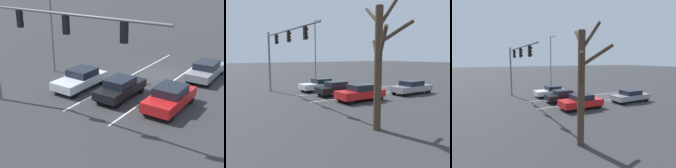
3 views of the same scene
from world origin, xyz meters
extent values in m
plane|color=#333335|center=(0.00, 0.00, 0.00)|extent=(240.00, 240.00, 0.00)
cube|color=silver|center=(-1.69, 1.79, 0.01)|extent=(0.12, 15.57, 0.01)
cube|color=silver|center=(1.69, 1.79, 0.01)|extent=(0.12, 15.57, 0.01)
cube|color=silver|center=(3.32, 6.01, 0.61)|extent=(1.90, 4.27, 0.57)
cube|color=black|center=(3.32, 5.69, 1.14)|extent=(1.67, 1.81, 0.51)
cube|color=red|center=(2.66, 3.92, 0.75)|extent=(0.24, 0.06, 0.12)
cube|color=red|center=(3.98, 3.92, 0.75)|extent=(0.24, 0.06, 0.12)
cylinder|color=black|center=(2.50, 7.58, 0.32)|extent=(0.22, 0.64, 0.64)
cylinder|color=black|center=(4.14, 7.58, 0.32)|extent=(0.22, 0.64, 0.64)
cylinder|color=black|center=(2.50, 4.45, 0.32)|extent=(0.22, 0.64, 0.64)
cylinder|color=black|center=(4.14, 4.45, 0.32)|extent=(0.22, 0.64, 0.64)
cube|color=black|center=(-0.05, 5.78, 0.61)|extent=(1.70, 4.17, 0.57)
cube|color=black|center=(-0.05, 5.88, 1.15)|extent=(1.50, 1.90, 0.51)
cube|color=red|center=(-0.64, 3.74, 0.75)|extent=(0.24, 0.06, 0.12)
cube|color=red|center=(0.55, 3.74, 0.75)|extent=(0.24, 0.06, 0.12)
cylinder|color=black|center=(-0.77, 7.29, 0.33)|extent=(0.22, 0.65, 0.65)
cylinder|color=black|center=(0.68, 7.29, 0.33)|extent=(0.22, 0.65, 0.65)
cylinder|color=black|center=(-0.77, 4.27, 0.33)|extent=(0.22, 0.65, 0.65)
cylinder|color=black|center=(0.68, 4.27, 0.33)|extent=(0.22, 0.65, 0.65)
cube|color=red|center=(-3.52, 5.56, 0.64)|extent=(1.88, 4.33, 0.63)
cube|color=black|center=(-3.52, 5.49, 1.21)|extent=(1.65, 2.02, 0.52)
cube|color=red|center=(-4.17, 3.43, 0.80)|extent=(0.24, 0.06, 0.12)
cube|color=red|center=(-2.86, 3.43, 0.80)|extent=(0.24, 0.06, 0.12)
cylinder|color=black|center=(-4.32, 7.14, 0.32)|extent=(0.22, 0.65, 0.65)
cylinder|color=black|center=(-2.71, 7.14, 0.32)|extent=(0.22, 0.65, 0.65)
cylinder|color=black|center=(-4.32, 3.97, 0.32)|extent=(0.22, 0.65, 0.65)
cylinder|color=black|center=(-2.71, 3.97, 0.32)|extent=(0.22, 0.65, 0.65)
cube|color=gray|center=(-3.56, -1.22, 0.60)|extent=(1.76, 4.67, 0.56)
cube|color=black|center=(-3.56, -1.22, 1.13)|extent=(1.55, 2.15, 0.50)
cube|color=red|center=(-4.17, -3.52, 0.74)|extent=(0.24, 0.06, 0.12)
cube|color=red|center=(-2.94, -3.52, 0.74)|extent=(0.24, 0.06, 0.12)
cylinder|color=black|center=(-4.31, 0.54, 0.32)|extent=(0.22, 0.64, 0.64)
cylinder|color=black|center=(-2.80, 0.54, 0.32)|extent=(0.22, 0.64, 0.64)
cylinder|color=black|center=(-4.31, -2.98, 0.32)|extent=(0.22, 0.64, 0.64)
cylinder|color=black|center=(-2.80, -2.98, 0.32)|extent=(0.22, 0.64, 0.64)
cylinder|color=slate|center=(6.38, 10.57, 3.26)|extent=(0.20, 0.20, 6.52)
cylinder|color=slate|center=(0.40, 10.57, 6.13)|extent=(11.96, 0.14, 0.14)
cube|color=black|center=(-3.26, 10.57, 5.59)|extent=(0.32, 0.22, 0.95)
sphere|color=#4C0C0C|center=(-3.26, 10.41, 5.87)|extent=(0.20, 0.20, 0.20)
sphere|color=yellow|center=(-3.26, 10.41, 5.59)|extent=(0.20, 0.20, 0.20)
sphere|color=#0A3814|center=(-3.26, 10.41, 5.30)|extent=(0.20, 0.20, 0.20)
cube|color=black|center=(0.20, 10.57, 5.59)|extent=(0.32, 0.22, 0.95)
sphere|color=#4C0C0C|center=(0.20, 10.41, 5.87)|extent=(0.20, 0.20, 0.20)
sphere|color=yellow|center=(0.20, 10.41, 5.59)|extent=(0.20, 0.20, 0.20)
sphere|color=#0A3814|center=(0.20, 10.41, 5.30)|extent=(0.20, 0.20, 0.20)
cube|color=black|center=(3.65, 10.57, 5.59)|extent=(0.32, 0.22, 0.95)
sphere|color=#4C0C0C|center=(3.65, 10.41, 5.87)|extent=(0.20, 0.20, 0.20)
sphere|color=yellow|center=(3.65, 10.41, 5.59)|extent=(0.20, 0.20, 0.20)
sphere|color=#0A3814|center=(3.65, 10.41, 5.30)|extent=(0.20, 0.20, 0.20)
cylinder|color=slate|center=(7.58, 4.24, 4.26)|extent=(0.14, 0.14, 8.53)
cylinder|color=slate|center=(6.91, 4.24, 8.38)|extent=(1.34, 0.09, 0.09)
cube|color=beige|center=(6.24, 4.24, 8.28)|extent=(0.44, 0.24, 0.16)
cylinder|color=#423323|center=(-9.94, 9.57, 3.21)|extent=(0.40, 0.40, 6.41)
cylinder|color=#423323|center=(-10.61, 9.08, 5.06)|extent=(1.51, 1.17, 1.19)
cylinder|color=#423323|center=(-10.63, 10.00, 4.39)|extent=(1.58, 1.09, 1.76)
cylinder|color=#423323|center=(-9.36, 9.21, 4.14)|extent=(1.35, 0.93, 1.31)
cylinder|color=#423323|center=(-10.15, 9.15, 6.09)|extent=(0.64, 1.05, 1.55)
cylinder|color=#423323|center=(-9.07, 9.25, 6.06)|extent=(1.89, 0.84, 1.23)
camera|label=1|loc=(-10.53, 22.22, 8.35)|focal=50.00mm
camera|label=2|loc=(-18.26, 17.41, 3.89)|focal=35.00mm
camera|label=3|loc=(-18.03, 14.63, 4.83)|focal=28.00mm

